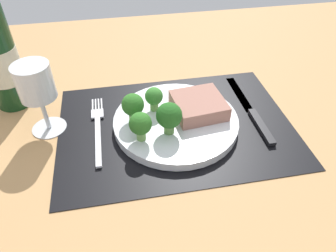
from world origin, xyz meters
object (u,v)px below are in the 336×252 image
steak (199,105)px  fork (98,128)px  plate (176,121)px  knife (252,112)px  wine_glass (36,86)px

steak → fork: bearing=179.6°
fork → steak: bearing=2.3°
plate → knife: 15.68cm
knife → wine_glass: wine_glass is taller
plate → knife: size_ratio=1.02×
plate → knife: plate is taller
steak → wine_glass: (-28.40, 2.47, 6.19)cm
steak → knife: (11.00, -0.77, -2.72)cm
plate → knife: bearing=1.9°
plate → fork: bearing=174.5°
knife → plate: bearing=178.6°
steak → fork: (-19.32, 0.12, -2.77)cm
knife → wine_glass: (-39.40, 3.23, 8.91)cm
steak → knife: 11.36cm
knife → steak: bearing=172.7°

